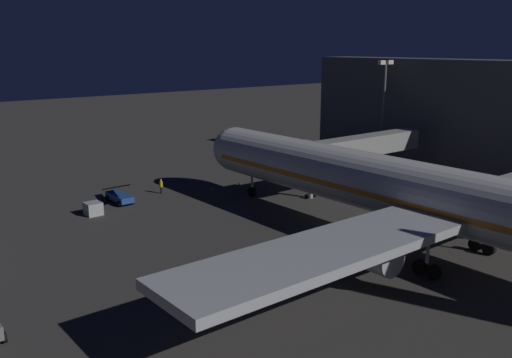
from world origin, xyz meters
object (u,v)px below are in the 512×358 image
airliner_at_gate (437,198)px  apron_floodlight_mast (384,106)px  baggage_container_near_belt (93,209)px  ground_crew_marshaller_fwd (161,186)px  jet_bridge (350,148)px  traffic_cone_nose_starboard (212,188)px  belt_loader (119,196)px  traffic_cone_nose_port (239,183)px

airliner_at_gate → apron_floodlight_mast: bearing=-134.1°
baggage_container_near_belt → ground_crew_marshaller_fwd: (-10.27, -3.30, 0.29)m
airliner_at_gate → ground_crew_marshaller_fwd: (7.98, -33.71, -4.30)m
jet_bridge → baggage_container_near_belt: (30.16, -9.94, -4.67)m
jet_bridge → ground_crew_marshaller_fwd: (19.89, -13.24, -4.38)m
jet_bridge → traffic_cone_nose_starboard: (14.11, -10.52, -5.10)m
traffic_cone_nose_starboard → jet_bridge: bearing=143.3°
jet_bridge → belt_loader: size_ratio=2.83×
belt_loader → traffic_cone_nose_starboard: size_ratio=14.27×
jet_bridge → traffic_cone_nose_port: bearing=-47.3°
traffic_cone_nose_starboard → ground_crew_marshaller_fwd: bearing=-25.2°
apron_floodlight_mast → traffic_cone_nose_port: (23.30, -4.72, -9.10)m
airliner_at_gate → ground_crew_marshaller_fwd: airliner_at_gate is taller
baggage_container_near_belt → jet_bridge: bearing=161.8°
jet_bridge → baggage_container_near_belt: 32.10m
apron_floodlight_mast → traffic_cone_nose_port: size_ratio=28.98×
baggage_container_near_belt → traffic_cone_nose_port: size_ratio=3.14×
traffic_cone_nose_starboard → baggage_container_near_belt: bearing=2.1°
apron_floodlight_mast → traffic_cone_nose_port: bearing=-11.5°
jet_bridge → ground_crew_marshaller_fwd: bearing=-33.6°
baggage_container_near_belt → traffic_cone_nose_port: bearing=-178.4°
traffic_cone_nose_port → traffic_cone_nose_starboard: (4.40, 0.00, 0.00)m
airliner_at_gate → belt_loader: bearing=-67.2°
airliner_at_gate → ground_crew_marshaller_fwd: bearing=-76.7°
airliner_at_gate → jet_bridge: airliner_at_gate is taller
belt_loader → ground_crew_marshaller_fwd: belt_loader is taller
apron_floodlight_mast → traffic_cone_nose_port: apron_floodlight_mast is taller
ground_crew_marshaller_fwd → traffic_cone_nose_starboard: bearing=154.8°
apron_floodlight_mast → baggage_container_near_belt: apron_floodlight_mast is taller
apron_floodlight_mast → jet_bridge: bearing=23.1°
jet_bridge → baggage_container_near_belt: jet_bridge is taller
airliner_at_gate → jet_bridge: (-11.91, -20.47, 0.08)m
airliner_at_gate → belt_loader: airliner_at_gate is taller
belt_loader → traffic_cone_nose_starboard: belt_loader is taller
airliner_at_gate → traffic_cone_nose_starboard: airliner_at_gate is taller
jet_bridge → baggage_container_near_belt: bearing=-18.2°
airliner_at_gate → traffic_cone_nose_starboard: size_ratio=115.61×
baggage_container_near_belt → traffic_cone_nose_starboard: size_ratio=3.14×
apron_floodlight_mast → traffic_cone_nose_port: 25.45m
traffic_cone_nose_starboard → apron_floodlight_mast: bearing=170.3°
baggage_container_near_belt → traffic_cone_nose_port: baggage_container_near_belt is taller
airliner_at_gate → baggage_container_near_belt: size_ratio=36.87×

